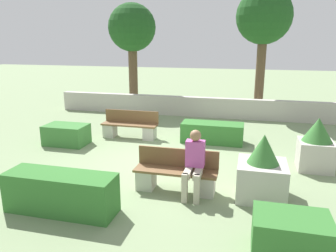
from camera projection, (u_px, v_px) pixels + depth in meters
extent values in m
plane|color=gray|center=(153.00, 164.00, 8.50)|extent=(60.00, 60.00, 0.00)
cube|color=#B7B2A8|center=(192.00, 107.00, 13.74)|extent=(11.85, 0.30, 0.82)
cube|color=brown|center=(175.00, 171.00, 6.84)|extent=(1.75, 0.44, 0.05)
cube|color=brown|center=(178.00, 157.00, 7.01)|extent=(1.75, 0.04, 0.40)
cube|color=#B7B2A8|center=(146.00, 179.00, 7.05)|extent=(0.36, 0.40, 0.42)
cube|color=#B7B2A8|center=(206.00, 185.00, 6.74)|extent=(0.36, 0.40, 0.42)
cube|color=brown|center=(129.00, 125.00, 10.63)|extent=(1.84, 0.44, 0.05)
cube|color=brown|center=(132.00, 116.00, 10.80)|extent=(1.84, 0.04, 0.40)
cube|color=#B7B2A8|center=(110.00, 130.00, 10.85)|extent=(0.36, 0.40, 0.42)
cube|color=#B7B2A8|center=(150.00, 133.00, 10.52)|extent=(0.36, 0.40, 0.42)
cube|color=#B2A893|center=(188.00, 173.00, 6.55)|extent=(0.14, 0.46, 0.13)
cube|color=#B2A893|center=(198.00, 174.00, 6.50)|extent=(0.14, 0.46, 0.13)
cube|color=#B2A893|center=(185.00, 188.00, 6.39)|extent=(0.11, 0.11, 0.60)
cube|color=#B2A893|center=(197.00, 190.00, 6.34)|extent=(0.11, 0.11, 0.60)
cube|color=#B74C9E|center=(195.00, 153.00, 6.66)|extent=(0.38, 0.22, 0.54)
sphere|color=#936B4C|center=(195.00, 136.00, 6.55)|extent=(0.23, 0.23, 0.23)
cube|color=#33702D|center=(61.00, 193.00, 6.04)|extent=(2.07, 0.65, 0.75)
cube|color=#33702D|center=(291.00, 236.00, 4.80)|extent=(1.11, 0.79, 0.64)
cube|color=#33702D|center=(212.00, 133.00, 10.22)|extent=(1.90, 0.75, 0.62)
cube|color=#3D7A38|center=(66.00, 135.00, 10.01)|extent=(1.27, 0.80, 0.61)
cube|color=#B7B2A8|center=(315.00, 155.00, 8.06)|extent=(0.81, 0.81, 0.72)
cone|color=#387533|center=(318.00, 130.00, 7.89)|extent=(0.71, 0.71, 0.58)
cube|color=#B7B2A8|center=(261.00, 180.00, 6.59)|extent=(0.96, 0.96, 0.74)
cone|color=#387533|center=(264.00, 149.00, 6.42)|extent=(0.63, 0.63, 0.59)
cylinder|color=brown|center=(133.00, 75.00, 15.28)|extent=(0.41, 0.41, 3.08)
sphere|color=#1E4C1E|center=(132.00, 27.00, 14.74)|extent=(2.15, 2.15, 2.15)
cylinder|color=brown|center=(260.00, 74.00, 13.90)|extent=(0.38, 0.38, 3.44)
sphere|color=#1E4C1E|center=(264.00, 16.00, 13.30)|extent=(2.28, 2.28, 2.28)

